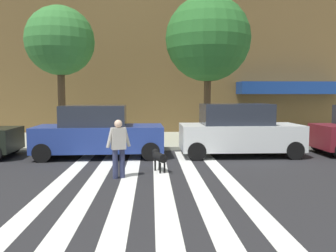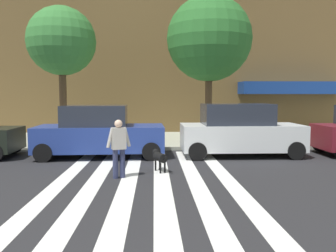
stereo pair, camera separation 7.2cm
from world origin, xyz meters
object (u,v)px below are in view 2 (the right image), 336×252
Objects in this scene: parked_car_behind_first at (99,133)px; pedestrian_dog_walker at (119,145)px; parked_car_third_in_line at (240,131)px; dog_on_leash at (159,157)px; street_tree_middle at (209,39)px; street_tree_nearest at (62,42)px.

pedestrian_dog_walker is (1.07, -3.38, 0.01)m from parked_car_behind_first.
parked_car_third_in_line is 4.75× the size of dog_on_leash.
parked_car_behind_first is 6.78m from street_tree_middle.
parked_car_third_in_line is 0.73× the size of street_tree_nearest.
street_tree_nearest is at bearing 115.94° from pedestrian_dog_walker.
parked_car_third_in_line reaches higher than dog_on_leash.
street_tree_middle is (-0.72, 3.01, 3.92)m from parked_car_third_in_line.
pedestrian_dog_walker is at bearing -64.06° from street_tree_nearest.
street_tree_middle is at bearing 33.23° from parked_car_behind_first.
dog_on_leash is at bearing -49.55° from parked_car_behind_first.
street_tree_nearest reaches higher than parked_car_third_in_line.
parked_car_third_in_line is (5.32, 0.00, 0.04)m from parked_car_behind_first.
parked_car_third_in_line is 9.03m from street_tree_nearest.
pedestrian_dog_walker is (3.25, -6.68, -3.84)m from street_tree_nearest.
street_tree_middle is 8.31m from pedestrian_dog_walker.
parked_car_third_in_line is 5.43m from pedestrian_dog_walker.
street_tree_middle is (4.60, 3.01, 3.97)m from parked_car_behind_first.
street_tree_middle is 7.54m from dog_on_leash.
dog_on_leash is at bearing -112.99° from street_tree_middle.
street_tree_middle reaches higher than parked_car_third_in_line.
dog_on_leash is (2.22, -2.60, -0.47)m from parked_car_behind_first.
street_tree_nearest is 6.78m from street_tree_middle.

